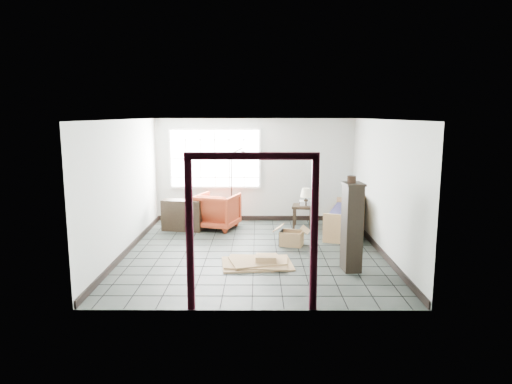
{
  "coord_description": "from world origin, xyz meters",
  "views": [
    {
      "loc": [
        0.08,
        -8.73,
        2.69
      ],
      "look_at": [
        0.04,
        0.3,
        1.15
      ],
      "focal_mm": 32.0,
      "sensor_mm": 36.0,
      "label": 1
    }
  ],
  "objects_px": {
    "side_table": "(303,209)",
    "futon_sofa": "(350,218)",
    "tall_shelf": "(352,226)",
    "armchair": "(217,209)"
  },
  "relations": [
    {
      "from": "futon_sofa",
      "to": "tall_shelf",
      "type": "height_order",
      "value": "tall_shelf"
    },
    {
      "from": "armchair",
      "to": "tall_shelf",
      "type": "relative_size",
      "value": 0.6
    },
    {
      "from": "futon_sofa",
      "to": "side_table",
      "type": "relative_size",
      "value": 3.94
    },
    {
      "from": "futon_sofa",
      "to": "tall_shelf",
      "type": "xyz_separation_m",
      "value": [
        -0.51,
        -2.59,
        0.45
      ]
    },
    {
      "from": "futon_sofa",
      "to": "armchair",
      "type": "bearing_deg",
      "value": -169.32
    },
    {
      "from": "futon_sofa",
      "to": "tall_shelf",
      "type": "bearing_deg",
      "value": -83.31
    },
    {
      "from": "armchair",
      "to": "futon_sofa",
      "type": "bearing_deg",
      "value": -168.62
    },
    {
      "from": "armchair",
      "to": "side_table",
      "type": "height_order",
      "value": "armchair"
    },
    {
      "from": "side_table",
      "to": "futon_sofa",
      "type": "bearing_deg",
      "value": -24.98
    },
    {
      "from": "futon_sofa",
      "to": "side_table",
      "type": "distance_m",
      "value": 1.16
    }
  ]
}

